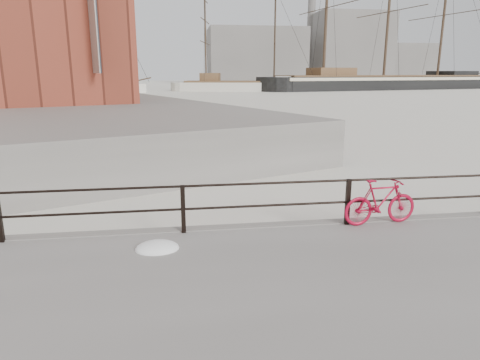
{
  "coord_description": "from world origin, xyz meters",
  "views": [
    {
      "loc": [
        -7.04,
        -8.48,
        3.54
      ],
      "look_at": [
        -5.59,
        1.5,
        1.0
      ],
      "focal_mm": 32.0,
      "sensor_mm": 36.0,
      "label": 1
    }
  ],
  "objects_px": {
    "barque_black": "(383,89)",
    "bicycle": "(381,202)",
    "schooner_left": "(80,94)",
    "schooner_mid": "(240,91)"
  },
  "relations": [
    {
      "from": "schooner_mid",
      "to": "schooner_left",
      "type": "distance_m",
      "value": 29.87
    },
    {
      "from": "barque_black",
      "to": "schooner_left",
      "type": "relative_size",
      "value": 2.72
    },
    {
      "from": "barque_black",
      "to": "bicycle",
      "type": "bearing_deg",
      "value": -129.19
    },
    {
      "from": "schooner_mid",
      "to": "bicycle",
      "type": "bearing_deg",
      "value": -83.71
    },
    {
      "from": "bicycle",
      "to": "schooner_mid",
      "type": "relative_size",
      "value": 0.06
    },
    {
      "from": "bicycle",
      "to": "schooner_mid",
      "type": "xyz_separation_m",
      "value": [
        8.16,
        77.39,
        -0.85
      ]
    },
    {
      "from": "bicycle",
      "to": "schooner_left",
      "type": "relative_size",
      "value": 0.07
    },
    {
      "from": "bicycle",
      "to": "schooner_mid",
      "type": "distance_m",
      "value": 77.83
    },
    {
      "from": "barque_black",
      "to": "schooner_left",
      "type": "distance_m",
      "value": 62.11
    },
    {
      "from": "bicycle",
      "to": "barque_black",
      "type": "xyz_separation_m",
      "value": [
        40.23,
        81.54,
        -0.85
      ]
    }
  ]
}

